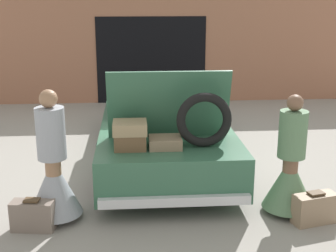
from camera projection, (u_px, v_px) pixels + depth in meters
name	position (u px, v px, depth m)	size (l,w,h in m)	color
ground_plane	(162.00, 156.00, 8.17)	(40.00, 40.00, 0.00)	gray
garage_wall_back	(151.00, 49.00, 12.01)	(12.00, 0.14, 2.80)	#9E664C
car	(162.00, 125.00, 8.01)	(2.03, 4.91, 1.76)	#336047
person_left	(54.00, 175.00, 5.75)	(0.67, 0.67, 1.66)	#997051
person_right	(290.00, 172.00, 5.94)	(0.67, 0.67, 1.56)	brown
suitcase_beside_left_person	(33.00, 215.00, 5.58)	(0.53, 0.28, 0.40)	#75665B
suitcase_beside_right_person	(315.00, 208.00, 5.75)	(0.58, 0.34, 0.41)	#8C7259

